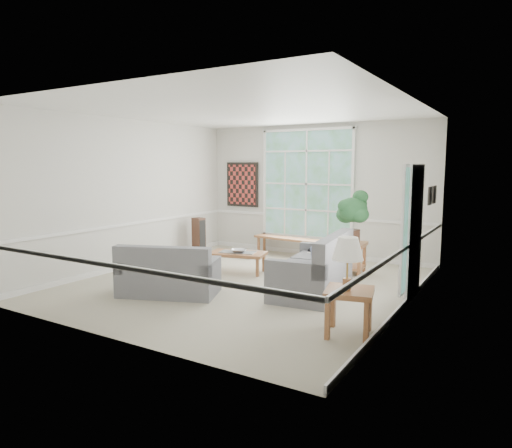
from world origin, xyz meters
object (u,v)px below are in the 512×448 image
at_px(loveseat_right, 312,263).
at_px(coffee_table, 238,262).
at_px(loveseat_front, 169,269).
at_px(side_table, 349,312).
at_px(end_table, 349,258).

distance_m(loveseat_right, coffee_table, 1.93).
distance_m(loveseat_front, side_table, 3.12).
bearing_deg(loveseat_front, coffee_table, 64.80).
bearing_deg(side_table, coffee_table, 145.27).
height_order(loveseat_front, coffee_table, loveseat_front).
height_order(loveseat_right, side_table, loveseat_right).
bearing_deg(coffee_table, side_table, -49.06).
height_order(loveseat_front, side_table, loveseat_front).
xyz_separation_m(loveseat_front, coffee_table, (0.12, 1.84, -0.22)).
bearing_deg(loveseat_front, side_table, -25.68).
height_order(coffee_table, side_table, side_table).
xyz_separation_m(loveseat_front, end_table, (2.01, 2.90, -0.12)).
bearing_deg(loveseat_front, end_table, 33.95).
distance_m(loveseat_right, end_table, 1.64).
bearing_deg(side_table, loveseat_front, 175.66).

